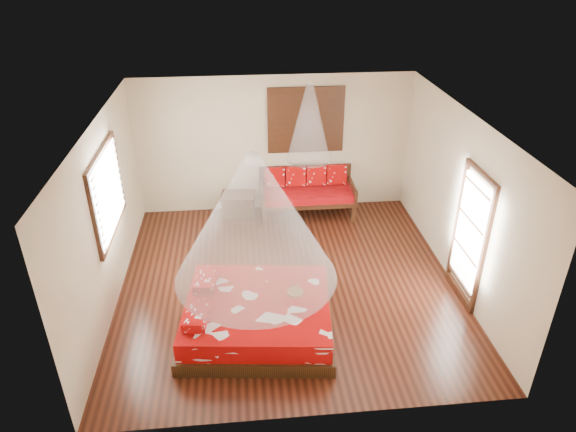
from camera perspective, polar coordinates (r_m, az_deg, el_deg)
The scene contains 10 objects.
room at distance 7.93m, azimuth 0.00°, elevation 0.89°, with size 5.54×5.54×2.84m.
bed at distance 7.61m, azimuth -3.51°, elevation -10.93°, with size 2.35×2.16×0.64m.
daybed at distance 10.51m, azimuth 2.10°, elevation 2.87°, with size 1.91×0.85×0.97m.
storage_chest at distance 10.61m, azimuth -5.52°, elevation 1.28°, with size 0.73×0.58×0.47m.
shutter_panel at distance 10.29m, azimuth 2.00°, elevation 10.59°, with size 1.52×0.06×1.32m.
window_left at distance 8.19m, azimuth -19.38°, elevation 2.47°, with size 0.10×1.74×1.34m.
glazed_door at distance 8.28m, azimuth 19.50°, elevation -2.24°, with size 0.08×1.02×2.16m.
wine_tray at distance 7.57m, azimuth 0.80°, elevation -8.23°, with size 0.25×0.25×0.20m.
mosquito_net_main at distance 6.70m, azimuth -3.75°, elevation -0.35°, with size 2.24×2.24×1.80m, color white.
mosquito_net_daybed at distance 9.82m, azimuth 2.37°, elevation 10.29°, with size 0.86×0.86×1.50m, color white.
Camera 1 is at (-0.70, -6.98, 5.10)m, focal length 32.00 mm.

